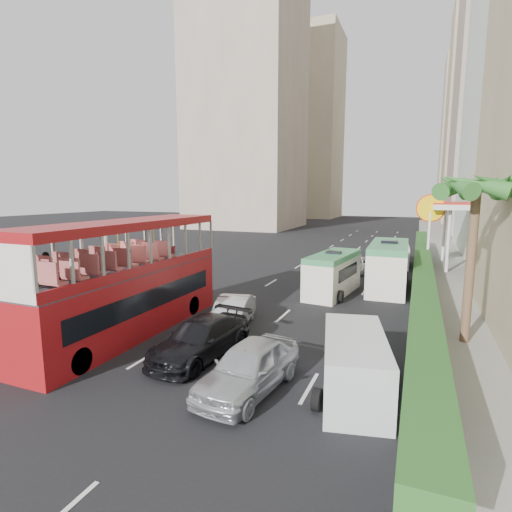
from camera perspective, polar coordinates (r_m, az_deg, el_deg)
The scene contains 19 objects.
ground_plane at distance 16.23m, azimuth -0.42°, elevation -13.63°, with size 200.00×200.00×0.00m, color black.
double_decker_bus at distance 18.53m, azimuth -17.86°, elevation -3.01°, with size 2.50×11.00×5.06m, color maroon.
car_silver_lane_a at distance 19.20m, azimuth -3.42°, elevation -10.01°, with size 1.46×4.19×1.38m, color #B9BBC0.
car_silver_lane_b at distance 13.46m, azimuth -1.01°, elevation -18.63°, with size 1.85×4.60×1.57m, color #B9BBC0.
car_black at distance 15.98m, azimuth -7.83°, elevation -14.09°, with size 2.03×5.00×1.45m, color black.
van_asset at distance 33.00m, azimuth 13.99°, elevation -2.21°, with size 1.95×4.23×1.18m, color silver.
minibus_near at distance 25.32m, azimuth 10.94°, elevation -2.50°, with size 1.92×5.76×2.55m, color silver.
minibus_far at distance 27.49m, azimuth 18.37°, elevation -1.38°, with size 2.29×6.87×3.04m, color silver.
panel_van_near at distance 13.31m, azimuth 13.89°, elevation -14.83°, with size 1.85×4.62×1.85m, color silver.
panel_van_far at distance 36.57m, azimuth 19.49°, elevation 0.08°, with size 1.84×4.60×1.84m, color silver.
sidewalk at distance 39.45m, azimuth 26.55°, elevation -0.96°, with size 6.00×120.00×0.18m, color #99968C.
kerb_wall at distance 28.39m, azimuth 22.61°, elevation -3.03°, with size 0.30×44.00×1.00m, color silver.
hedge at distance 28.24m, azimuth 22.71°, elevation -1.34°, with size 1.10×44.00×0.70m, color #2D6626.
palm_tree at distance 18.18m, azimuth 28.29°, elevation -1.15°, with size 0.36×0.36×6.40m, color brown.
shell_station at distance 37.25m, azimuth 28.59°, elevation 2.49°, with size 6.50×8.00×5.50m, color silver.
tower_far_a at distance 97.78m, azimuth 29.84°, elevation 17.08°, with size 14.00×14.00×44.00m, color tan.
tower_far_b at distance 119.17m, azimuth 28.35°, elevation 14.53°, with size 14.00×14.00×40.00m, color #B29F8C.
tower_left_a at distance 77.55m, azimuth -1.33°, elevation 23.70°, with size 18.00×18.00×52.00m, color #B29F8C.
tower_left_b at distance 108.78m, azimuth 7.42°, elevation 17.73°, with size 16.00×16.00×46.00m, color tan.
Camera 1 is at (5.75, -13.84, 6.23)m, focal length 28.00 mm.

